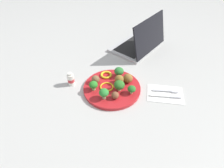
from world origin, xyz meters
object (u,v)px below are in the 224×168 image
object	(u,v)px
laptop	(140,43)
broccoli_floret_front_right	(104,93)
broccoli_floret_center	(119,71)
meatball_center	(128,78)
pepper_ring_center	(107,87)
meatball_near_rim	(119,80)
napkin	(165,94)
meatball_front_left	(115,95)
broccoli_floret_near_rim	(119,85)
fork	(167,91)
plate	(112,88)
meatball_mid_right	(96,79)
yogurt_bottle	(71,79)
pepper_ring_back_left	(106,75)
broccoli_floret_far_rim	(93,85)
broccoli_floret_mid_left	(132,89)
knife	(167,96)

from	to	relation	value
laptop	broccoli_floret_front_right	bearing A→B (deg)	-102.32
broccoli_floret_center	meatball_center	xyz separation A→B (m)	(0.05, -0.03, -0.01)
meatball_center	pepper_ring_center	xyz separation A→B (m)	(-0.09, -0.06, -0.02)
meatball_near_rim	napkin	world-z (taller)	meatball_near_rim
broccoli_floret_center	meatball_center	size ratio (longest dim) A/B	1.10
broccoli_floret_front_right	meatball_front_left	bearing A→B (deg)	13.76
broccoli_floret_near_rim	laptop	xyz separation A→B (m)	(0.05, 0.43, -0.01)
fork	laptop	world-z (taller)	laptop
plate	broccoli_floret_center	size ratio (longest dim) A/B	5.42
broccoli_floret_front_right	pepper_ring_center	bearing A→B (deg)	94.04
meatball_mid_right	meatball_front_left	bearing A→B (deg)	-35.96
broccoli_floret_center	napkin	bearing A→B (deg)	-15.63
laptop	meatball_mid_right	bearing A→B (deg)	-113.92
napkin	fork	bearing A→B (deg)	71.31
meatball_front_left	yogurt_bottle	xyz separation A→B (m)	(-0.24, 0.06, -0.00)
pepper_ring_back_left	laptop	world-z (taller)	laptop
meatball_center	pepper_ring_back_left	size ratio (longest dim) A/B	0.78
broccoli_floret_far_rim	napkin	bearing A→B (deg)	9.88
fork	broccoli_floret_far_rim	bearing A→B (deg)	-167.28
meatball_front_left	meatball_center	xyz separation A→B (m)	(0.04, 0.12, 0.01)
plate	fork	bearing A→B (deg)	9.03
broccoli_floret_center	laptop	world-z (taller)	laptop
broccoli_floret_front_right	broccoli_floret_mid_left	size ratio (longest dim) A/B	1.26
meatball_mid_right	laptop	bearing A→B (deg)	66.08
meatball_center	pepper_ring_center	world-z (taller)	meatball_center
pepper_ring_center	fork	distance (m)	0.29
meatball_mid_right	yogurt_bottle	xyz separation A→B (m)	(-0.12, -0.02, -0.00)
meatball_front_left	knife	distance (m)	0.25
plate	broccoli_floret_near_rim	size ratio (longest dim) A/B	5.19
broccoli_floret_far_rim	meatball_front_left	bearing A→B (deg)	-16.41
broccoli_floret_near_rim	meatball_front_left	size ratio (longest dim) A/B	1.57
broccoli_floret_mid_left	napkin	xyz separation A→B (m)	(0.16, 0.04, -0.04)
broccoli_floret_front_right	meatball_front_left	size ratio (longest dim) A/B	1.55
broccoli_floret_front_right	laptop	xyz separation A→B (m)	(0.11, 0.49, -0.01)
pepper_ring_center	yogurt_bottle	size ratio (longest dim) A/B	0.94
pepper_ring_back_left	pepper_ring_center	xyz separation A→B (m)	(0.02, -0.09, -0.00)
pepper_ring_center	yogurt_bottle	distance (m)	0.18
meatball_mid_right	yogurt_bottle	world-z (taller)	yogurt_bottle
meatball_near_rim	fork	distance (m)	0.24
plate	pepper_ring_back_left	bearing A→B (deg)	121.58
meatball_front_left	pepper_ring_center	bearing A→B (deg)	131.74
broccoli_floret_far_rim	broccoli_floret_near_rim	xyz separation A→B (m)	(0.12, 0.02, 0.00)
meatball_mid_right	plate	bearing A→B (deg)	-10.36
laptop	napkin	bearing A→B (deg)	-66.56
meatball_front_left	fork	size ratio (longest dim) A/B	0.28
pepper_ring_center	laptop	size ratio (longest dim) A/B	0.17
meatball_near_rim	broccoli_floret_front_right	bearing A→B (deg)	-112.19
laptop	broccoli_floret_far_rim	bearing A→B (deg)	-110.82
broccoli_floret_front_right	napkin	bearing A→B (deg)	20.63
meatball_near_rim	broccoli_floret_center	bearing A→B (deg)	102.71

